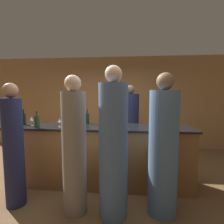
# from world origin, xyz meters

# --- Properties ---
(ground_plane) EXTENTS (14.00, 14.00, 0.00)m
(ground_plane) POSITION_xyz_m (0.00, 0.00, 0.00)
(ground_plane) COLOR brown
(back_wall) EXTENTS (8.00, 0.06, 2.80)m
(back_wall) POSITION_xyz_m (0.00, 2.38, 1.40)
(back_wall) COLOR #A37547
(back_wall) RESTS_ON ground_plane
(bar_counter) EXTENTS (3.31, 0.72, 1.08)m
(bar_counter) POSITION_xyz_m (0.00, 0.00, 0.54)
(bar_counter) COLOR brown
(bar_counter) RESTS_ON ground_plane
(bartender) EXTENTS (0.40, 0.40, 1.86)m
(bartender) POSITION_xyz_m (0.56, 0.88, 0.86)
(bartender) COLOR #1E234C
(bartender) RESTS_ON ground_plane
(guest_0) EXTENTS (0.28, 0.28, 1.82)m
(guest_0) POSITION_xyz_m (-1.14, -0.74, 0.87)
(guest_0) COLOR #1E234C
(guest_0) RESTS_ON ground_plane
(guest_1) EXTENTS (0.33, 0.33, 1.91)m
(guest_1) POSITION_xyz_m (-0.21, -0.81, 0.90)
(guest_1) COLOR gray
(guest_1) RESTS_ON ground_plane
(guest_2) EXTENTS (0.38, 0.38, 2.02)m
(guest_2) POSITION_xyz_m (0.33, -0.84, 0.94)
(guest_2) COLOR #4C6B93
(guest_2) RESTS_ON ground_plane
(guest_3) EXTENTS (0.39, 0.39, 1.94)m
(guest_3) POSITION_xyz_m (1.00, -0.71, 0.90)
(guest_3) COLOR #4C6B93
(guest_3) RESTS_ON ground_plane
(wine_bottle_0) EXTENTS (0.08, 0.08, 0.29)m
(wine_bottle_0) POSITION_xyz_m (-1.04, -0.25, 1.19)
(wine_bottle_0) COLOR #19381E
(wine_bottle_0) RESTS_ON bar_counter
(wine_bottle_1) EXTENTS (0.08, 0.08, 0.28)m
(wine_bottle_1) POSITION_xyz_m (-0.28, 0.29, 1.19)
(wine_bottle_1) COLOR black
(wine_bottle_1) RESTS_ON bar_counter
(wine_bottle_2) EXTENTS (0.07, 0.07, 0.29)m
(wine_bottle_2) POSITION_xyz_m (-1.47, 0.05, 1.19)
(wine_bottle_2) COLOR black
(wine_bottle_2) RESTS_ON bar_counter
(wine_glass_0) EXTENTS (0.06, 0.06, 0.16)m
(wine_glass_0) POSITION_xyz_m (-0.30, -0.06, 1.19)
(wine_glass_0) COLOR silver
(wine_glass_0) RESTS_ON bar_counter
(wine_glass_1) EXTENTS (0.06, 0.06, 0.15)m
(wine_glass_1) POSITION_xyz_m (-0.68, -0.15, 1.19)
(wine_glass_1) COLOR silver
(wine_glass_1) RESTS_ON bar_counter
(wine_glass_2) EXTENTS (0.08, 0.08, 0.16)m
(wine_glass_2) POSITION_xyz_m (-0.51, -0.20, 1.20)
(wine_glass_2) COLOR silver
(wine_glass_2) RESTS_ON bar_counter
(wine_glass_3) EXTENTS (0.07, 0.07, 0.17)m
(wine_glass_3) POSITION_xyz_m (-1.24, -0.08, 1.21)
(wine_glass_3) COLOR silver
(wine_glass_3) RESTS_ON bar_counter
(wine_glass_4) EXTENTS (0.07, 0.07, 0.16)m
(wine_glass_4) POSITION_xyz_m (1.20, -0.31, 1.20)
(wine_glass_4) COLOR silver
(wine_glass_4) RESTS_ON bar_counter
(wine_glass_5) EXTENTS (0.08, 0.08, 0.16)m
(wine_glass_5) POSITION_xyz_m (-0.41, 0.01, 1.20)
(wine_glass_5) COLOR silver
(wine_glass_5) RESTS_ON bar_counter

